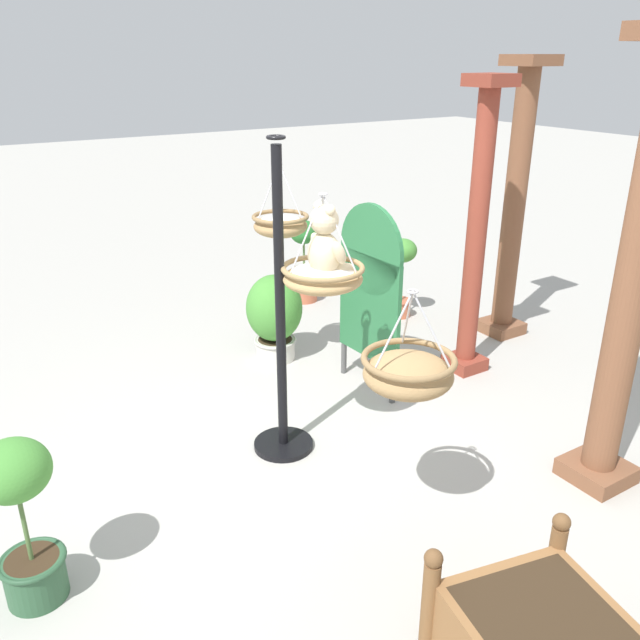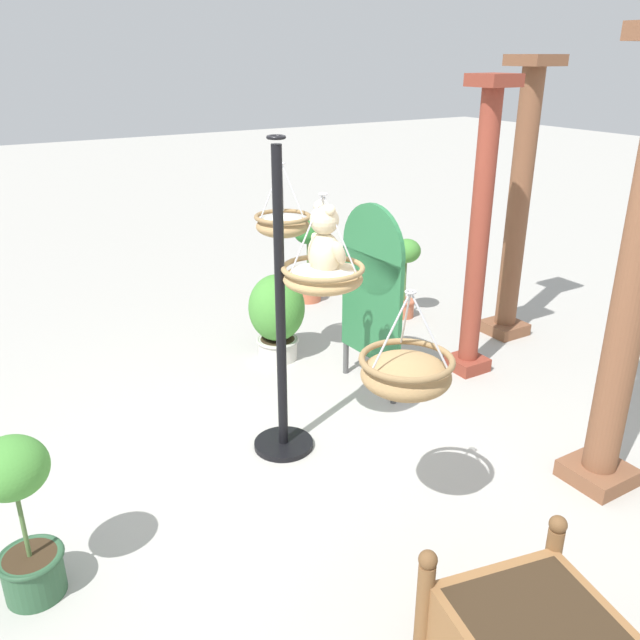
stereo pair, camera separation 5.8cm
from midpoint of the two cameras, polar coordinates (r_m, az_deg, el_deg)
name	(u,v)px [view 1 (the left image)]	position (r m, az deg, el deg)	size (l,w,h in m)	color
ground_plane	(318,454)	(4.88, -0.50, -11.67)	(40.00, 40.00, 0.00)	#ADAAA3
display_pole_central	(282,365)	(4.64, -3.74, -3.92)	(0.44, 0.44, 2.26)	black
hanging_basket_with_teddy	(323,276)	(4.38, -0.13, 3.86)	(0.57, 0.57, 0.66)	tan
teddy_bear	(326,245)	(4.33, 0.13, 6.58)	(0.34, 0.31, 0.50)	beige
hanging_basket_left_high	(281,224)	(5.67, -3.76, 8.36)	(0.49, 0.49, 0.63)	#A37F51
hanging_basket_right_low	(408,372)	(3.61, 7.27, -4.52)	(0.53, 0.53, 0.59)	#A37F51
greenhouse_pillar_left	(514,209)	(6.74, 16.36, 9.29)	(0.40, 0.40, 2.72)	brown
greenhouse_pillar_right	(476,239)	(5.81, 13.21, 6.92)	(0.33, 0.33, 2.58)	brown
greenhouse_pillar_far_back	(632,288)	(4.41, 25.25, 2.54)	(0.43, 0.43, 2.89)	brown
potted_plant_bushy_green	(402,271)	(7.16, 6.96, 4.32)	(0.30, 0.30, 0.89)	#BC6042
potted_plant_conical_shrub	(274,315)	(6.13, -4.28, 0.47)	(0.53, 0.53, 0.84)	beige
potted_plant_trailing_ivy	(304,261)	(7.61, -1.63, 5.18)	(0.34, 0.34, 0.97)	#BC6042
potted_plant_broad_leaf	(22,515)	(3.81, -25.00, -15.22)	(0.37, 0.37, 0.97)	#2D5638
display_sign_board	(370,284)	(5.41, 4.08, 3.14)	(0.75, 0.09, 1.63)	#286B3D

